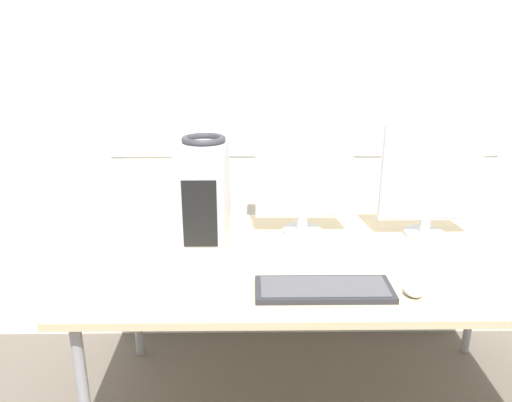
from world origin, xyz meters
TOP-DOWN VIEW (x-y plane):
  - wall_back at (0.00, 1.08)m, footprint 8.00×0.07m
  - desk at (0.00, 0.47)m, footprint 1.84×0.95m
  - pc_tower at (-0.46, 0.63)m, footprint 0.18×0.50m
  - headphones at (-0.46, 0.63)m, footprint 0.18×0.18m
  - monitor_main at (-0.04, 0.72)m, footprint 0.41×0.17m
  - monitor_right_near at (0.49, 0.69)m, footprint 0.42×0.17m
  - keyboard at (-0.02, 0.19)m, footprint 0.47×0.17m
  - mouse at (0.28, 0.17)m, footprint 0.07×0.08m
  - cell_phone at (-0.66, 0.29)m, footprint 0.11×0.15m
  - paper_sheet_left at (-0.64, 0.19)m, footprint 0.30×0.35m

SIDE VIEW (x-z plane):
  - desk at x=0.00m, z-range 0.32..1.05m
  - paper_sheet_left at x=-0.64m, z-range 0.73..0.73m
  - cell_phone at x=-0.66m, z-range 0.73..0.74m
  - keyboard at x=-0.02m, z-range 0.73..0.75m
  - mouse at x=0.28m, z-range 0.73..0.76m
  - pc_tower at x=-0.46m, z-range 0.73..1.16m
  - monitor_right_near at x=0.49m, z-range 0.74..1.22m
  - monitor_main at x=-0.04m, z-range 0.74..1.24m
  - headphones at x=-0.46m, z-range 1.16..1.18m
  - wall_back at x=0.00m, z-range 0.00..2.70m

